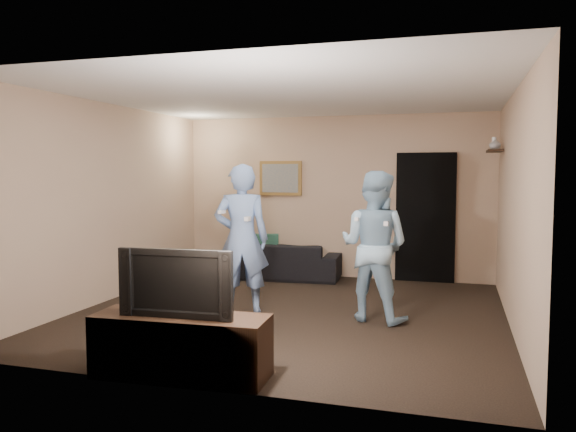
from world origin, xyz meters
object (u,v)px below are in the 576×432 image
(tv_console, at_px, (181,346))
(wii_player_left, at_px, (242,239))
(sofa, at_px, (279,260))
(wii_player_right, at_px, (374,246))
(television, at_px, (180,282))

(tv_console, distance_m, wii_player_left, 2.23)
(sofa, bearing_deg, tv_console, 93.01)
(sofa, relative_size, wii_player_right, 1.14)
(tv_console, xyz_separation_m, wii_player_left, (-0.29, 2.11, 0.65))
(wii_player_left, height_order, wii_player_right, wii_player_left)
(television, height_order, wii_player_right, wii_player_right)
(tv_console, distance_m, wii_player_right, 2.66)
(tv_console, bearing_deg, wii_player_left, 94.60)
(wii_player_left, bearing_deg, wii_player_right, 5.01)
(wii_player_left, distance_m, wii_player_right, 1.58)
(sofa, height_order, wii_player_left, wii_player_left)
(television, height_order, wii_player_left, wii_player_left)
(sofa, height_order, wii_player_right, wii_player_right)
(television, relative_size, wii_player_left, 0.55)
(television, xyz_separation_m, wii_player_right, (1.28, 2.25, 0.06))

